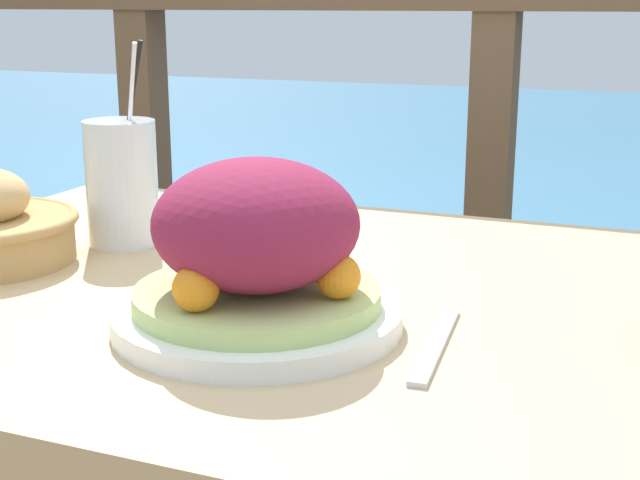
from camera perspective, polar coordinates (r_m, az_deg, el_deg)
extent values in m
cube|color=tan|center=(0.92, 2.49, -4.59)|extent=(1.20, 0.76, 0.04)
cube|color=tan|center=(1.57, -12.84, -11.12)|extent=(0.06, 0.06, 0.70)
cube|color=brown|center=(1.85, -10.69, -1.61)|extent=(0.07, 0.07, 1.02)
cube|color=brown|center=(1.61, 10.41, -4.21)|extent=(0.07, 0.07, 1.02)
cube|color=teal|center=(4.08, 17.44, 3.13)|extent=(12.00, 4.00, 0.48)
cylinder|color=white|center=(0.82, -4.00, -4.89)|extent=(0.27, 0.27, 0.02)
cylinder|color=#B7D17A|center=(0.82, -4.03, -3.64)|extent=(0.23, 0.23, 0.02)
ellipsoid|color=maroon|center=(0.80, -4.12, 1.02)|extent=(0.19, 0.19, 0.12)
sphere|color=orange|center=(0.78, 1.18, -2.35)|extent=(0.04, 0.04, 0.04)
sphere|color=orange|center=(0.89, -4.34, -0.22)|extent=(0.04, 0.04, 0.04)
sphere|color=orange|center=(0.75, -7.96, -3.09)|extent=(0.04, 0.04, 0.04)
cylinder|color=silver|center=(1.11, -12.56, 3.57)|extent=(0.09, 0.09, 0.15)
cylinder|color=black|center=(1.11, -12.21, 7.03)|extent=(0.07, 0.03, 0.21)
cylinder|color=white|center=(1.10, -12.11, 6.96)|extent=(0.07, 0.05, 0.21)
cube|color=silver|center=(0.78, 7.41, -6.63)|extent=(0.03, 0.18, 0.00)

